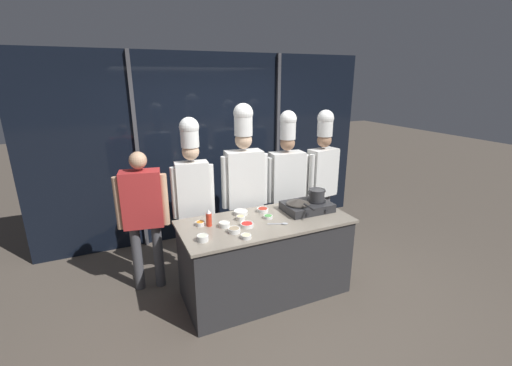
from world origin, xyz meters
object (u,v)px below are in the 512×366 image
prep_bowl_garlic (224,224)px  chef_sous (244,176)px  stock_pot (317,195)px  prep_bowl_ginger (241,218)px  chef_pastry (323,170)px  portable_stove (307,206)px  prep_bowl_bean_sprouts (203,238)px  prep_bowl_noodles (246,236)px  prep_bowl_chili_flakes (263,210)px  squeeze_bottle_chili (209,218)px  prep_bowl_mushrooms (234,230)px  chef_line (287,176)px  prep_bowl_onion (241,212)px  person_guest (143,209)px  frying_pan (298,201)px  serving_spoon_solid (282,224)px  chef_head (192,185)px  prep_bowl_bell_pepper (247,225)px  prep_bowl_carrots (200,223)px  prep_bowl_scallions (268,217)px

prep_bowl_garlic → chef_sous: bearing=51.9°
stock_pot → prep_bowl_ginger: (-0.92, 0.06, -0.15)m
chef_pastry → portable_stove: bearing=35.6°
stock_pot → prep_bowl_bean_sprouts: (-1.43, -0.24, -0.14)m
prep_bowl_noodles → chef_sous: 1.04m
prep_bowl_chili_flakes → squeeze_bottle_chili: bearing=-170.1°
prep_bowl_mushrooms → chef_line: size_ratio=0.06×
stock_pot → squeeze_bottle_chili: stock_pot is taller
prep_bowl_onion → prep_bowl_garlic: bearing=-139.4°
prep_bowl_ginger → person_guest: size_ratio=0.06×
frying_pan → serving_spoon_solid: 0.41m
portable_stove → serving_spoon_solid: portable_stove is taller
chef_head → chef_line: bearing=-170.2°
prep_bowl_bean_sprouts → chef_head: (0.13, 0.84, 0.26)m
person_guest → prep_bowl_chili_flakes: bearing=171.3°
prep_bowl_bell_pepper → prep_bowl_bean_sprouts: 0.51m
prep_bowl_onion → prep_bowl_carrots: bearing=-168.5°
chef_line → prep_bowl_scallions: bearing=53.2°
prep_bowl_garlic → chef_pastry: bearing=21.0°
prep_bowl_carrots → prep_bowl_mushrooms: bearing=-49.1°
stock_pot → prep_bowl_chili_flakes: 0.65m
prep_bowl_ginger → chef_head: size_ratio=0.05×
chef_head → chef_line: (1.27, 0.06, -0.05)m
stock_pot → serving_spoon_solid: stock_pot is taller
prep_bowl_carrots → prep_bowl_scallions: 0.73m
prep_bowl_chili_flakes → chef_head: (-0.69, 0.42, 0.26)m
frying_pan → prep_bowl_ginger: size_ratio=4.97×
prep_bowl_carrots → prep_bowl_mushrooms: 0.40m
prep_bowl_garlic → portable_stove: bearing=1.7°
serving_spoon_solid → chef_pastry: chef_pastry is taller
prep_bowl_ginger → chef_line: bearing=33.8°
portable_stove → prep_bowl_bell_pepper: bearing=-171.2°
prep_bowl_bean_sprouts → prep_bowl_onion: 0.72m
portable_stove → prep_bowl_carrots: portable_stove is taller
prep_bowl_noodles → serving_spoon_solid: size_ratio=0.49×
frying_pan → stock_pot: bearing=1.0°
prep_bowl_bean_sprouts → chef_sous: bearing=46.9°
prep_bowl_bean_sprouts → prep_bowl_carrots: size_ratio=1.14×
serving_spoon_solid → chef_head: 1.12m
prep_bowl_mushrooms → chef_pastry: (1.59, 0.79, 0.24)m
prep_bowl_noodles → chef_sous: chef_sous is taller
prep_bowl_noodles → chef_line: 1.45m
portable_stove → prep_bowl_ginger: portable_stove is taller
portable_stove → prep_bowl_bean_sprouts: (-1.30, -0.24, -0.02)m
frying_pan → prep_bowl_mushrooms: frying_pan is taller
prep_bowl_bean_sprouts → prep_bowl_mushrooms: bearing=8.1°
prep_bowl_bell_pepper → squeeze_bottle_chili: bearing=152.0°
prep_bowl_noodles → prep_bowl_carrots: bearing=124.1°
prep_bowl_onion → chef_head: (-0.43, 0.39, 0.26)m
frying_pan → prep_bowl_mushrooms: 0.87m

